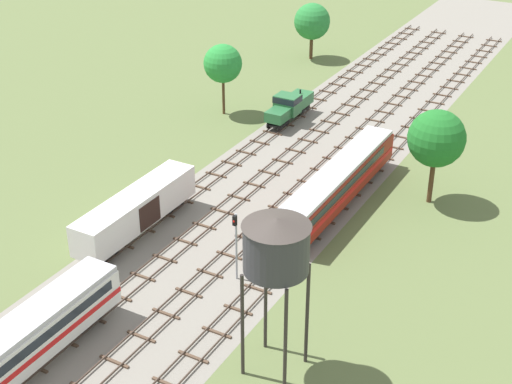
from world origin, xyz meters
TOP-DOWN VIEW (x-y plane):
  - ground_plane at (0.00, 56.00)m, footprint 480.00×480.00m
  - ballast_bed at (0.00, 56.00)m, footprint 17.17×176.00m
  - track_far_left at (-6.59, 57.00)m, footprint 2.40×126.00m
  - track_left at (-2.20, 57.00)m, footprint 2.40×126.00m
  - track_centre_left at (2.20, 57.00)m, footprint 2.40×126.00m
  - track_centre at (6.59, 57.00)m, footprint 2.40×126.00m
  - freight_boxcar_far_left_near at (-6.58, 45.72)m, footprint 2.87×14.00m
  - diesel_railcar_centre_mid at (6.59, 58.83)m, footprint 2.96×20.50m
  - shunter_loco_far_left_midfar at (-6.59, 74.51)m, footprint 2.74×8.46m
  - water_tower at (11.83, 36.39)m, footprint 4.32×4.32m
  - signal_post_nearest at (4.39, 43.97)m, footprint 0.28×0.47m
  - lineside_tree_0 at (13.72, 63.69)m, footprint 5.26×5.26m
  - lineside_tree_1 at (-14.42, 96.85)m, footprint 5.10×5.10m
  - lineside_tree_2 at (-14.45, 72.85)m, footprint 4.50×4.50m

SIDE VIEW (x-z plane):
  - ground_plane at x=0.00m, z-range 0.00..0.00m
  - ballast_bed at x=0.00m, z-range 0.00..0.01m
  - track_far_left at x=-6.59m, z-range -0.01..0.28m
  - track_left at x=-2.20m, z-range -0.01..0.28m
  - track_centre_left at x=2.20m, z-range -0.01..0.28m
  - track_centre at x=6.59m, z-range -0.01..0.28m
  - shunter_loco_far_left_midfar at x=-6.59m, z-range 0.46..3.56m
  - freight_boxcar_far_left_near at x=-6.58m, z-range 0.65..4.25m
  - diesel_railcar_centre_mid at x=6.59m, z-range 0.70..4.50m
  - signal_post_nearest at x=4.39m, z-range 0.76..6.66m
  - lineside_tree_1 at x=-14.42m, z-range 1.42..9.41m
  - lineside_tree_2 at x=-14.45m, z-range 1.97..10.46m
  - lineside_tree_0 at x=13.72m, z-range 1.90..11.03m
  - water_tower at x=11.83m, z-range 3.78..15.27m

